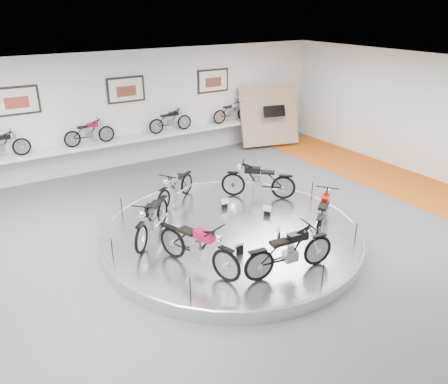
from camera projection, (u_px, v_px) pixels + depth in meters
floor at (238, 245)px, 10.69m from camera, size 16.00×16.00×0.00m
ceiling at (240, 78)px, 9.10m from camera, size 16.00×16.00×0.00m
wall_back at (127, 110)px, 15.32m from camera, size 16.00×0.00×16.00m
wall_right at (448, 121)px, 13.82m from camera, size 0.00×14.00×14.00m
orange_carpet_strip at (413, 187)px, 14.02m from camera, size 2.40×12.60×0.01m
dado_band at (131, 149)px, 15.88m from camera, size 15.68×0.04×1.10m
display_platform at (231, 234)px, 10.86m from camera, size 6.40×6.40×0.30m
platform_rim at (231, 230)px, 10.82m from camera, size 6.40×6.40×0.10m
shelf at (133, 139)px, 15.49m from camera, size 11.00×0.55×0.10m
poster_left at (16, 101)px, 13.29m from camera, size 1.35×0.06×0.88m
poster_center at (126, 90)px, 15.01m from camera, size 1.35×0.06×0.88m
poster_right at (213, 81)px, 16.73m from camera, size 1.35×0.06×0.88m
display_panel at (269, 116)px, 17.67m from camera, size 2.56×1.52×2.30m
shelf_bike_a at (1, 147)px, 13.26m from camera, size 1.22×0.43×0.73m
shelf_bike_b at (89, 134)px, 14.59m from camera, size 1.22×0.43×0.73m
shelf_bike_c at (171, 122)px, 16.06m from camera, size 1.22×0.43×0.73m
shelf_bike_d at (232, 113)px, 17.38m from camera, size 1.22×0.43×0.73m
bike_a at (258, 180)px, 12.36m from camera, size 1.77×1.67×1.06m
bike_b at (175, 187)px, 12.09m from camera, size 1.63×1.34×0.93m
bike_c at (152, 218)px, 10.21m from camera, size 1.66×1.68×1.03m
bike_d at (198, 246)px, 8.98m from camera, size 1.24×1.96×1.08m
bike_e at (290, 251)px, 8.86m from camera, size 1.83×0.85×1.04m
bike_f at (324, 211)px, 10.62m from camera, size 1.66×1.46×0.97m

